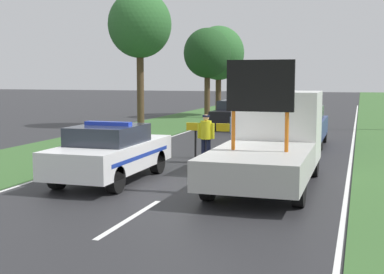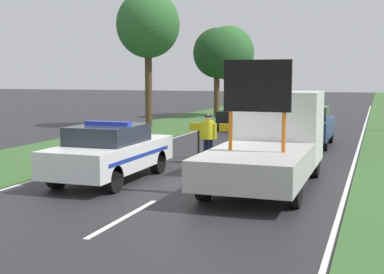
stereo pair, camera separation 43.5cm
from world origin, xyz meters
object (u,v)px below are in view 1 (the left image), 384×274
Objects in this scene: traffic_cone_near_police at (237,147)px; roadside_tree_near_right at (207,54)px; police_car at (111,152)px; queued_car_sedan_black at (236,114)px; pedestrian_civilian at (240,131)px; roadside_tree_near_left at (140,25)px; police_officer at (206,134)px; traffic_cone_centre_front at (201,164)px; work_truck at (271,140)px; queued_car_hatch_blue at (302,125)px; roadside_tree_mid_left at (219,53)px; road_barrier at (232,130)px.

roadside_tree_near_right is (-5.73, 16.37, 3.84)m from traffic_cone_near_police.
police_car is 0.99× the size of queued_car_sedan_black.
roadside_tree_near_left reaches higher than pedestrian_civilian.
roadside_tree_near_right is (-5.00, 17.68, 3.28)m from police_officer.
queued_car_sedan_black reaches higher than traffic_cone_centre_front.
work_truck is at bearing -65.25° from traffic_cone_near_police.
work_truck is at bearing -69.66° from roadside_tree_near_right.
roadside_tree_mid_left is (-7.21, 14.41, 3.47)m from queued_car_hatch_blue.
police_car is 2.51× the size of pedestrian_civilian.
pedestrian_civilian is 0.45× the size of queued_car_hatch_blue.
road_barrier is at bearing 60.32° from police_car.
roadside_tree_near_right is at bearing -95.96° from roadside_tree_mid_left.
police_officer is 0.87× the size of pedestrian_civilian.
roadside_tree_near_right reaches higher than queued_car_sedan_black.
queued_car_sedan_black is at bearing 10.41° from roadside_tree_near_left.
queued_car_hatch_blue is at bearing 73.50° from traffic_cone_centre_front.
police_officer is 2.88× the size of traffic_cone_centre_front.
queued_car_hatch_blue is (4.03, 8.86, 0.05)m from police_car.
work_truck reaches higher than traffic_cone_near_police.
pedestrian_civilian reaches higher than queued_car_hatch_blue.
police_officer is 0.25× the size of roadside_tree_mid_left.
traffic_cone_centre_front is 22.43m from roadside_tree_mid_left.
pedestrian_civilian is 1.35m from traffic_cone_near_police.
pedestrian_civilian is at bearing -73.38° from roadside_tree_mid_left.
police_car is 0.73× the size of roadside_tree_mid_left.
police_officer is 1.07m from pedestrian_civilian.
work_truck is at bearing -84.82° from pedestrian_civilian.
pedestrian_civilian is at bearing 103.33° from queued_car_sedan_black.
traffic_cone_near_police is (0.11, 0.39, -0.63)m from road_barrier.
pedestrian_civilian is at bearing -59.45° from work_truck.
roadside_tree_near_left is at bearing 128.82° from traffic_cone_near_police.
work_truck is 7.92× the size of traffic_cone_near_police.
police_officer is 20.59m from roadside_tree_mid_left.
roadside_tree_mid_left reaches higher than police_officer.
pedestrian_civilian is 0.29× the size of roadside_tree_mid_left.
queued_car_hatch_blue is 11.51m from roadside_tree_near_left.
road_barrier is at bearing -127.81° from police_officer.
roadside_tree_near_right is at bearing 105.02° from road_barrier.
roadside_tree_near_left is 1.18× the size of roadside_tree_mid_left.
police_car is at bearing -80.88° from roadside_tree_near_right.
roadside_tree_near_left is (-6.72, 10.57, 4.51)m from police_officer.
police_officer is 0.34× the size of queued_car_sedan_black.
roadside_tree_mid_left is at bearing -69.42° from work_truck.
queued_car_hatch_blue is at bearing 123.32° from queued_car_sedan_black.
pedestrian_civilian is at bearing 69.78° from traffic_cone_centre_front.
work_truck is at bearing 11.65° from police_car.
police_car is 0.78× the size of work_truck.
traffic_cone_centre_front is (1.94, 1.81, -0.50)m from police_car.
roadside_tree_near_right is (-3.37, 6.17, 3.43)m from queued_car_sedan_black.
roadside_tree_near_right is at bearing 76.37° from roadside_tree_near_left.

